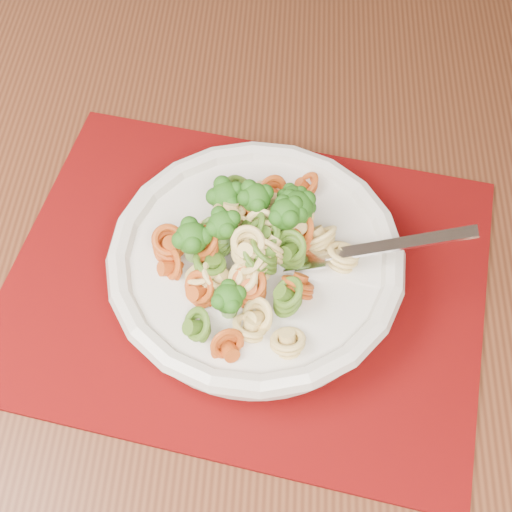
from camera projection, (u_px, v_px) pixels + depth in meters
name	position (u px, v px, depth m)	size (l,w,h in m)	color
dining_table	(194.00, 279.00, 0.77)	(1.54, 1.29, 0.78)	#532B17
placemat	(246.00, 281.00, 0.63)	(0.42, 0.32, 0.00)	#5F0804
pasta_bowl	(256.00, 263.00, 0.61)	(0.25, 0.25, 0.05)	beige
pasta_broccoli_heap	(256.00, 252.00, 0.59)	(0.21, 0.21, 0.06)	tan
fork	(311.00, 258.00, 0.59)	(0.19, 0.02, 0.01)	silver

